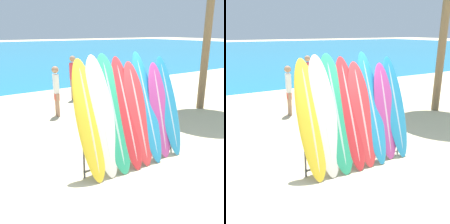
% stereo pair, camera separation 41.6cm
% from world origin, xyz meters
% --- Properties ---
extents(ground_plane, '(160.00, 160.00, 0.00)m').
position_xyz_m(ground_plane, '(0.00, 0.00, 0.00)').
color(ground_plane, beige).
extents(surfboard_rack, '(2.38, 0.04, 0.90)m').
position_xyz_m(surfboard_rack, '(0.11, 0.71, 0.49)').
color(surfboard_rack, '#47474C').
rests_on(surfboard_rack, ground_plane).
extents(surfboard_slot_0, '(0.51, 0.86, 2.25)m').
position_xyz_m(surfboard_slot_0, '(-0.91, 0.76, 1.12)').
color(surfboard_slot_0, yellow).
rests_on(surfboard_slot_0, ground_plane).
extents(surfboard_slot_1, '(0.54, 0.86, 2.30)m').
position_xyz_m(surfboard_slot_1, '(-0.62, 0.76, 1.15)').
color(surfboard_slot_1, silver).
rests_on(surfboard_slot_1, ground_plane).
extents(surfboard_slot_2, '(0.59, 0.94, 2.31)m').
position_xyz_m(surfboard_slot_2, '(-0.34, 0.79, 1.15)').
color(surfboard_slot_2, '#289E70').
rests_on(surfboard_slot_2, ground_plane).
extents(surfboard_slot_3, '(0.50, 0.94, 2.23)m').
position_xyz_m(surfboard_slot_3, '(-0.02, 0.77, 1.12)').
color(surfboard_slot_3, red).
rests_on(surfboard_slot_3, ground_plane).
extents(surfboard_slot_4, '(0.54, 0.84, 2.12)m').
position_xyz_m(surfboard_slot_4, '(0.25, 0.74, 1.06)').
color(surfboard_slot_4, red).
rests_on(surfboard_slot_4, ground_plane).
extents(surfboard_slot_5, '(0.48, 0.98, 2.31)m').
position_xyz_m(surfboard_slot_5, '(0.53, 0.79, 1.15)').
color(surfboard_slot_5, teal).
rests_on(surfboard_slot_5, ground_plane).
extents(surfboard_slot_6, '(0.51, 0.66, 2.07)m').
position_xyz_m(surfboard_slot_6, '(0.85, 0.73, 1.03)').
color(surfboard_slot_6, '#B23D8E').
rests_on(surfboard_slot_6, ground_plane).
extents(surfboard_slot_7, '(0.49, 0.85, 2.18)m').
position_xyz_m(surfboard_slot_7, '(1.15, 0.75, 1.09)').
color(surfboard_slot_7, teal).
rests_on(surfboard_slot_7, ground_plane).
extents(person_near_water, '(0.30, 0.27, 1.78)m').
position_xyz_m(person_near_water, '(1.41, 6.28, 0.97)').
color(person_near_water, '#A87A5B').
rests_on(person_near_water, ground_plane).
extents(person_mid_beach, '(0.22, 0.28, 1.65)m').
position_xyz_m(person_mid_beach, '(0.01, 4.61, 0.90)').
color(person_mid_beach, '#A87A5B').
rests_on(person_mid_beach, ground_plane).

